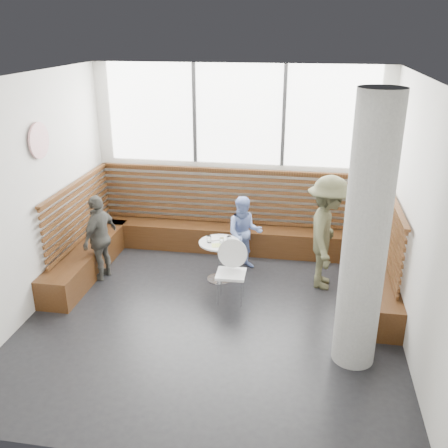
% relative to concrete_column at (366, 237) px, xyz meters
% --- Properties ---
extents(room, '(5.00, 5.00, 3.20)m').
position_rel_concrete_column_xyz_m(room, '(-1.85, 0.60, 0.00)').
color(room, silver).
rests_on(room, ground).
extents(booth, '(5.00, 2.50, 1.44)m').
position_rel_concrete_column_xyz_m(booth, '(-1.85, 2.37, -1.19)').
color(booth, '#3C220F').
rests_on(booth, ground).
extents(concrete_column, '(0.50, 0.50, 3.20)m').
position_rel_concrete_column_xyz_m(concrete_column, '(0.00, 0.00, 0.00)').
color(concrete_column, gray).
rests_on(concrete_column, ground).
extents(wall_art, '(0.03, 0.50, 0.50)m').
position_rel_concrete_column_xyz_m(wall_art, '(-4.31, 1.00, 0.70)').
color(wall_art, white).
rests_on(wall_art, room).
extents(cafe_table, '(0.64, 0.64, 0.65)m').
position_rel_concrete_column_xyz_m(cafe_table, '(-1.94, 1.71, -1.13)').
color(cafe_table, silver).
rests_on(cafe_table, ground).
extents(cafe_chair, '(0.43, 0.42, 0.90)m').
position_rel_concrete_column_xyz_m(cafe_chair, '(-1.66, 1.15, -1.07)').
color(cafe_chair, white).
rests_on(cafe_chair, ground).
extents(adult_man, '(0.74, 1.18, 1.75)m').
position_rel_concrete_column_xyz_m(adult_man, '(-0.32, 1.80, -0.72)').
color(adult_man, '#4F5035').
rests_on(adult_man, ground).
extents(child_back, '(0.68, 0.57, 1.23)m').
position_rel_concrete_column_xyz_m(child_back, '(-1.62, 2.21, -0.98)').
color(child_back, '#7D96DA').
rests_on(child_back, ground).
extents(child_left, '(0.49, 0.86, 1.37)m').
position_rel_concrete_column_xyz_m(child_left, '(-3.80, 1.50, -0.91)').
color(child_left, '#53524B').
rests_on(child_left, ground).
extents(plate_near, '(0.20, 0.20, 0.01)m').
position_rel_concrete_column_xyz_m(plate_near, '(-2.06, 1.82, -0.94)').
color(plate_near, white).
rests_on(plate_near, cafe_table).
extents(plate_far, '(0.20, 0.20, 0.01)m').
position_rel_concrete_column_xyz_m(plate_far, '(-1.90, 1.83, -0.94)').
color(plate_far, white).
rests_on(plate_far, cafe_table).
extents(glass_left, '(0.07, 0.07, 0.11)m').
position_rel_concrete_column_xyz_m(glass_left, '(-2.09, 1.66, -0.89)').
color(glass_left, white).
rests_on(glass_left, cafe_table).
extents(glass_mid, '(0.07, 0.07, 0.11)m').
position_rel_concrete_column_xyz_m(glass_mid, '(-1.89, 1.62, -0.89)').
color(glass_mid, white).
rests_on(glass_mid, cafe_table).
extents(glass_right, '(0.07, 0.07, 0.11)m').
position_rel_concrete_column_xyz_m(glass_right, '(-1.79, 1.70, -0.89)').
color(glass_right, white).
rests_on(glass_right, cafe_table).
extents(menu_card, '(0.24, 0.20, 0.00)m').
position_rel_concrete_column_xyz_m(menu_card, '(-1.93, 1.58, -0.94)').
color(menu_card, '#A5C64C').
rests_on(menu_card, cafe_table).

